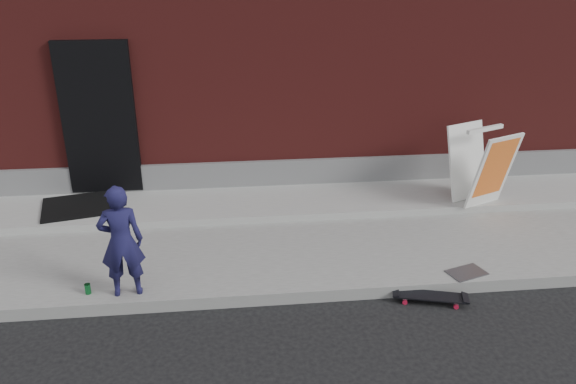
{
  "coord_description": "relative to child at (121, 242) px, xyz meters",
  "views": [
    {
      "loc": [
        -0.71,
        -5.25,
        3.6
      ],
      "look_at": [
        -0.06,
        0.8,
        1.03
      ],
      "focal_mm": 35.0,
      "sensor_mm": 36.0,
      "label": 1
    }
  ],
  "objects": [
    {
      "name": "ground",
      "position": [
        1.91,
        -0.2,
        -0.79
      ],
      "size": [
        80.0,
        80.0,
        0.0
      ],
      "primitive_type": "plane",
      "color": "black",
      "rests_on": "ground"
    },
    {
      "name": "sidewalk",
      "position": [
        1.91,
        1.3,
        -0.72
      ],
      "size": [
        20.0,
        3.0,
        0.15
      ],
      "primitive_type": "cube",
      "color": "gray",
      "rests_on": "ground"
    },
    {
      "name": "apron",
      "position": [
        1.91,
        2.2,
        -0.59
      ],
      "size": [
        20.0,
        1.2,
        0.1
      ],
      "primitive_type": "cube",
      "color": "gray",
      "rests_on": "sidewalk"
    },
    {
      "name": "building",
      "position": [
        1.91,
        6.79,
        1.71
      ],
      "size": [
        20.0,
        8.1,
        5.0
      ],
      "color": "maroon",
      "rests_on": "ground"
    },
    {
      "name": "child",
      "position": [
        0.0,
        0.0,
        0.0
      ],
      "size": [
        0.5,
        0.37,
        1.28
      ],
      "primitive_type": "imported",
      "rotation": [
        0.0,
        0.0,
        3.27
      ],
      "color": "#191843",
      "rests_on": "sidewalk"
    },
    {
      "name": "skateboard",
      "position": [
        3.36,
        -0.32,
        -0.72
      ],
      "size": [
        0.83,
        0.41,
        0.09
      ],
      "color": "#B81230",
      "rests_on": "ground"
    },
    {
      "name": "pizza_sign",
      "position": [
        4.78,
        1.78,
        0.02
      ],
      "size": [
        0.94,
        1.01,
        1.13
      ],
      "color": "white",
      "rests_on": "apron"
    },
    {
      "name": "soda_can",
      "position": [
        -0.43,
        0.03,
        -0.58
      ],
      "size": [
        0.08,
        0.08,
        0.12
      ],
      "primitive_type": "cylinder",
      "rotation": [
        0.0,
        0.0,
        0.35
      ],
      "color": "#167030",
      "rests_on": "sidewalk"
    },
    {
      "name": "doormat",
      "position": [
        -0.98,
        2.22,
        -0.53
      ],
      "size": [
        1.24,
        1.09,
        0.03
      ],
      "primitive_type": "cube",
      "rotation": [
        0.0,
        0.0,
        0.23
      ],
      "color": "black",
      "rests_on": "apron"
    },
    {
      "name": "utility_plate",
      "position": [
        3.91,
        0.0,
        -0.63
      ],
      "size": [
        0.5,
        0.4,
        0.01
      ],
      "primitive_type": "cube",
      "rotation": [
        0.0,
        0.0,
        0.32
      ],
      "color": "#525156",
      "rests_on": "sidewalk"
    }
  ]
}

